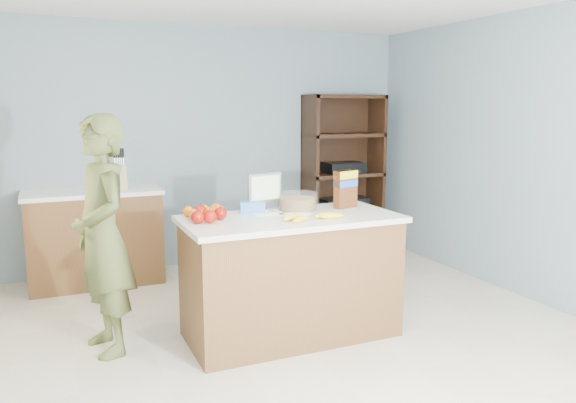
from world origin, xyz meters
name	(u,v)px	position (x,y,z in m)	size (l,w,h in m)	color
floor	(308,351)	(0.00, 0.00, 0.00)	(4.50, 5.00, 0.02)	beige
walls	(310,111)	(0.00, 0.00, 1.65)	(4.52, 5.02, 2.51)	gray
counter_peninsula	(291,281)	(0.00, 0.30, 0.42)	(1.56, 0.76, 0.90)	brown
back_cabinet	(95,237)	(-1.20, 2.20, 0.45)	(1.24, 0.62, 0.90)	brown
shelving_unit	(341,177)	(1.55, 2.35, 0.86)	(0.90, 0.40, 1.80)	black
person	(103,236)	(-1.27, 0.58, 0.82)	(0.60, 0.39, 1.63)	#4C5327
knife_block	(120,177)	(-0.95, 2.13, 1.02)	(0.12, 0.10, 0.31)	tan
envelopes	(282,214)	(-0.03, 0.40, 0.90)	(0.40, 0.19, 0.00)	white
bananas	(313,217)	(0.09, 0.13, 0.92)	(0.46, 0.20, 0.04)	yellow
apples	(207,214)	(-0.59, 0.38, 0.95)	(0.27, 0.31, 0.09)	maroon
oranges	(206,211)	(-0.56, 0.53, 0.94)	(0.30, 0.23, 0.08)	orange
blue_carton	(253,207)	(-0.20, 0.55, 0.94)	(0.18, 0.12, 0.08)	blue
salad_bowl	(298,202)	(0.16, 0.52, 0.96)	(0.30, 0.30, 0.13)	#267219
tv	(264,189)	(-0.08, 0.61, 1.06)	(0.28, 0.12, 0.28)	silver
cereal_box	(346,186)	(0.53, 0.44, 1.07)	(0.21, 0.12, 0.29)	#592B14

